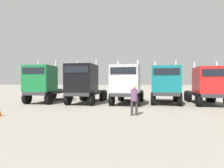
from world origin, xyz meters
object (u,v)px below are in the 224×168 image
object	(u,v)px
semi_truck_silver	(127,84)
visitor_with_camera	(134,98)
semi_truck_teal	(166,85)
semi_truck_red	(208,85)
semi_truck_black	(84,83)
semi_truck_green	(45,84)

from	to	relation	value
semi_truck_silver	visitor_with_camera	world-z (taller)	semi_truck_silver
semi_truck_teal	semi_truck_red	size ratio (longest dim) A/B	1.03
semi_truck_teal	semi_truck_red	distance (m)	3.61
semi_truck_black	semi_truck_red	world-z (taller)	semi_truck_black
semi_truck_green	semi_truck_silver	distance (m)	8.04
semi_truck_black	semi_truck_teal	distance (m)	7.57
semi_truck_teal	semi_truck_black	bearing A→B (deg)	-76.73
semi_truck_black	semi_truck_silver	bearing A→B (deg)	95.44
semi_truck_teal	visitor_with_camera	bearing A→B (deg)	-17.95
semi_truck_green	semi_truck_red	world-z (taller)	semi_truck_green
semi_truck_silver	visitor_with_camera	xyz separation A→B (m)	(0.71, -5.35, -0.78)
semi_truck_silver	visitor_with_camera	size ratio (longest dim) A/B	3.59
semi_truck_green	semi_truck_red	xyz separation A→B (m)	(15.20, 0.10, -0.08)
semi_truck_silver	semi_truck_red	world-z (taller)	semi_truck_silver
semi_truck_black	visitor_with_camera	distance (m)	7.08
semi_truck_red	visitor_with_camera	distance (m)	8.61
semi_truck_green	semi_truck_red	bearing A→B (deg)	92.12
semi_truck_red	semi_truck_black	bearing A→B (deg)	-84.24
semi_truck_green	semi_truck_black	size ratio (longest dim) A/B	1.04
semi_truck_black	semi_truck_silver	xyz separation A→B (m)	(3.97, 0.11, -0.07)
semi_truck_green	semi_truck_silver	world-z (taller)	semi_truck_green
semi_truck_black	semi_truck_silver	size ratio (longest dim) A/B	0.95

